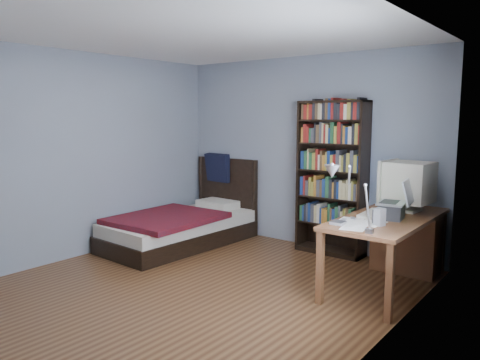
{
  "coord_description": "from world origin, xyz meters",
  "views": [
    {
      "loc": [
        3.15,
        -3.31,
        1.73
      ],
      "look_at": [
        0.15,
        0.53,
        1.06
      ],
      "focal_mm": 35.0,
      "sensor_mm": 36.0,
      "label": 1
    }
  ],
  "objects_px": {
    "desk_lamp": "(339,179)",
    "keyboard": "(373,214)",
    "crt_monitor": "(407,183)",
    "speaker": "(380,217)",
    "bed": "(184,225)",
    "soda_can": "(383,206)",
    "bookshelf": "(332,178)",
    "laptop": "(393,208)",
    "desk": "(402,238)"
  },
  "relations": [
    {
      "from": "speaker",
      "to": "bookshelf",
      "type": "relative_size",
      "value": 0.09
    },
    {
      "from": "desk_lamp",
      "to": "bookshelf",
      "type": "height_order",
      "value": "bookshelf"
    },
    {
      "from": "crt_monitor",
      "to": "soda_can",
      "type": "xyz_separation_m",
      "value": [
        -0.17,
        -0.22,
        -0.24
      ]
    },
    {
      "from": "desk",
      "to": "desk_lamp",
      "type": "xyz_separation_m",
      "value": [
        -0.0,
        -1.59,
        0.81
      ]
    },
    {
      "from": "laptop",
      "to": "soda_can",
      "type": "bearing_deg",
      "value": 128.9
    },
    {
      "from": "desk_lamp",
      "to": "speaker",
      "type": "distance_m",
      "value": 0.83
    },
    {
      "from": "desk_lamp",
      "to": "soda_can",
      "type": "distance_m",
      "value": 1.38
    },
    {
      "from": "desk_lamp",
      "to": "bookshelf",
      "type": "xyz_separation_m",
      "value": [
        -0.99,
        1.86,
        -0.27
      ]
    },
    {
      "from": "bed",
      "to": "keyboard",
      "type": "bearing_deg",
      "value": 0.56
    },
    {
      "from": "crt_monitor",
      "to": "desk_lamp",
      "type": "xyz_separation_m",
      "value": [
        -0.04,
        -1.52,
        0.2
      ]
    },
    {
      "from": "desk_lamp",
      "to": "bed",
      "type": "xyz_separation_m",
      "value": [
        -2.79,
        1.05,
        -0.98
      ]
    },
    {
      "from": "speaker",
      "to": "bed",
      "type": "distance_m",
      "value": 2.94
    },
    {
      "from": "crt_monitor",
      "to": "soda_can",
      "type": "bearing_deg",
      "value": -127.07
    },
    {
      "from": "speaker",
      "to": "soda_can",
      "type": "height_order",
      "value": "speaker"
    },
    {
      "from": "desk",
      "to": "bookshelf",
      "type": "height_order",
      "value": "bookshelf"
    },
    {
      "from": "crt_monitor",
      "to": "bookshelf",
      "type": "relative_size",
      "value": 0.28
    },
    {
      "from": "crt_monitor",
      "to": "desk",
      "type": "bearing_deg",
      "value": 121.24
    },
    {
      "from": "keyboard",
      "to": "bed",
      "type": "bearing_deg",
      "value": 177.16
    },
    {
      "from": "desk_lamp",
      "to": "soda_can",
      "type": "bearing_deg",
      "value": 95.49
    },
    {
      "from": "speaker",
      "to": "laptop",
      "type": "bearing_deg",
      "value": 106.72
    },
    {
      "from": "laptop",
      "to": "soda_can",
      "type": "height_order",
      "value": "laptop"
    },
    {
      "from": "bed",
      "to": "laptop",
      "type": "bearing_deg",
      "value": 0.06
    },
    {
      "from": "speaker",
      "to": "desk_lamp",
      "type": "bearing_deg",
      "value": -79.5
    },
    {
      "from": "desk_lamp",
      "to": "bed",
      "type": "relative_size",
      "value": 0.29
    },
    {
      "from": "desk_lamp",
      "to": "soda_can",
      "type": "height_order",
      "value": "desk_lamp"
    },
    {
      "from": "crt_monitor",
      "to": "bookshelf",
      "type": "height_order",
      "value": "bookshelf"
    },
    {
      "from": "laptop",
      "to": "soda_can",
      "type": "distance_m",
      "value": 0.33
    },
    {
      "from": "speaker",
      "to": "soda_can",
      "type": "bearing_deg",
      "value": 125.41
    },
    {
      "from": "desk_lamp",
      "to": "bookshelf",
      "type": "relative_size",
      "value": 0.33
    },
    {
      "from": "crt_monitor",
      "to": "bookshelf",
      "type": "bearing_deg",
      "value": 162.13
    },
    {
      "from": "soda_can",
      "to": "bookshelf",
      "type": "height_order",
      "value": "bookshelf"
    },
    {
      "from": "desk_lamp",
      "to": "keyboard",
      "type": "xyz_separation_m",
      "value": [
        -0.13,
        1.08,
        -0.49
      ]
    },
    {
      "from": "keyboard",
      "to": "soda_can",
      "type": "distance_m",
      "value": 0.23
    },
    {
      "from": "crt_monitor",
      "to": "bookshelf",
      "type": "xyz_separation_m",
      "value": [
        -1.04,
        0.33,
        -0.07
      ]
    },
    {
      "from": "soda_can",
      "to": "bed",
      "type": "bearing_deg",
      "value": -174.55
    },
    {
      "from": "keyboard",
      "to": "bookshelf",
      "type": "height_order",
      "value": "bookshelf"
    },
    {
      "from": "desk_lamp",
      "to": "bookshelf",
      "type": "bearing_deg",
      "value": 118.16
    },
    {
      "from": "desk_lamp",
      "to": "keyboard",
      "type": "distance_m",
      "value": 1.19
    },
    {
      "from": "keyboard",
      "to": "bed",
      "type": "height_order",
      "value": "bed"
    },
    {
      "from": "desk",
      "to": "soda_can",
      "type": "distance_m",
      "value": 0.49
    },
    {
      "from": "soda_can",
      "to": "bookshelf",
      "type": "relative_size",
      "value": 0.06
    },
    {
      "from": "speaker",
      "to": "bed",
      "type": "height_order",
      "value": "bed"
    },
    {
      "from": "keyboard",
      "to": "speaker",
      "type": "bearing_deg",
      "value": -63.69
    },
    {
      "from": "crt_monitor",
      "to": "laptop",
      "type": "relative_size",
      "value": 1.35
    },
    {
      "from": "crt_monitor",
      "to": "desk_lamp",
      "type": "distance_m",
      "value": 1.54
    },
    {
      "from": "crt_monitor",
      "to": "speaker",
      "type": "bearing_deg",
      "value": -87.47
    },
    {
      "from": "desk",
      "to": "bed",
      "type": "distance_m",
      "value": 2.85
    },
    {
      "from": "desk",
      "to": "keyboard",
      "type": "relative_size",
      "value": 3.69
    },
    {
      "from": "keyboard",
      "to": "bookshelf",
      "type": "xyz_separation_m",
      "value": [
        -0.86,
        0.78,
        0.22
      ]
    },
    {
      "from": "laptop",
      "to": "speaker",
      "type": "relative_size",
      "value": 2.42
    }
  ]
}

